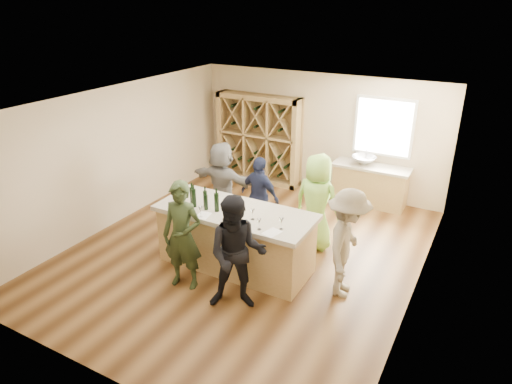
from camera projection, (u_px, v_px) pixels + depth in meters
The scene contains 35 objects.
floor at pixel (246, 253), 8.55m from camera, with size 6.00×7.00×0.10m, color brown.
ceiling at pixel (245, 99), 7.40m from camera, with size 6.00×7.00×0.10m, color white.
wall_back at pixel (320, 133), 10.83m from camera, with size 6.00×0.10×2.80m, color beige.
wall_front at pixel (88, 286), 5.12m from camera, with size 6.00×0.10×2.80m, color beige.
wall_left at pixel (116, 155), 9.32m from camera, with size 0.10×7.00×2.80m, color beige.
wall_right at pixel (427, 220), 6.63m from camera, with size 0.10×7.00×2.80m, color beige.
window_frame at pixel (384, 127), 9.97m from camera, with size 1.30×0.06×1.30m, color white.
window_pane at pixel (383, 127), 9.94m from camera, with size 1.18×0.01×1.18m, color white.
wine_rack at pixel (259, 139), 11.39m from camera, with size 2.20×0.45×2.20m, color #A98750.
back_counter_base at pixel (370, 186), 10.32m from camera, with size 1.60×0.58×0.86m, color #A98750.
back_counter_top at pixel (372, 167), 10.13m from camera, with size 1.70×0.62×0.06m, color #B3A993.
sink at pixel (364, 160), 10.17m from camera, with size 0.54×0.54×0.19m, color silver.
faucet at pixel (366, 156), 10.30m from camera, with size 0.02×0.02×0.30m, color silver.
tasting_counter_base at pixel (236, 240), 7.89m from camera, with size 2.60×1.00×1.00m, color #A98750.
tasting_counter_top at pixel (235, 212), 7.67m from camera, with size 2.72×1.12×0.08m, color #B3A993.
wine_bottle_a at pixel (192, 195), 7.87m from camera, with size 0.07×0.07×0.29m, color black.
wine_bottle_b at pixel (194, 198), 7.72m from camera, with size 0.08×0.08×0.32m, color black.
wine_bottle_c at pixel (205, 199), 7.74m from camera, with size 0.07×0.07×0.29m, color black.
wine_bottle_d at pixel (206, 202), 7.63m from camera, with size 0.07×0.07×0.27m, color black.
wine_bottle_e at pixel (217, 202), 7.56m from camera, with size 0.08×0.08×0.32m, color black.
wine_glass_a at pixel (201, 212), 7.39m from camera, with size 0.07×0.07×0.18m, color white.
wine_glass_b at pixel (229, 218), 7.21m from camera, with size 0.07×0.07×0.18m, color white.
wine_glass_c at pixel (259, 225), 7.00m from camera, with size 0.06×0.06×0.17m, color white.
wine_glass_d at pixel (253, 214), 7.31m from camera, with size 0.07×0.07×0.18m, color white.
wine_glass_e at pixel (281, 223), 7.00m from camera, with size 0.08×0.08×0.20m, color white.
tasting_menu_a at pixel (203, 215), 7.48m from camera, with size 0.20×0.27×0.00m, color white.
tasting_menu_b at pixel (237, 224), 7.21m from camera, with size 0.24×0.33×0.00m, color white.
tasting_menu_c at pixel (272, 233), 6.93m from camera, with size 0.21×0.28×0.00m, color white.
person_near_left at pixel (183, 236), 7.20m from camera, with size 0.66×0.48×1.82m, color #263319.
person_near_right at pixel (237, 254), 6.69m from camera, with size 0.88×0.49×1.82m, color black.
person_server at pixel (347, 244), 6.99m from camera, with size 1.15×0.54×1.79m, color gray.
person_far_mid at pixel (260, 196), 8.91m from camera, with size 0.93×0.48×1.59m, color #191E38.
person_far_right at pixel (317, 202), 8.35m from camera, with size 0.90×0.58×1.83m, color #8CC64C.
person_far_left at pixel (222, 183), 9.33m from camera, with size 1.61×0.58×1.73m, color slate.
wine_bottle_f at pixel (228, 210), 7.33m from camera, with size 0.07×0.07×0.30m, color black.
Camera 1 is at (3.71, -6.39, 4.40)m, focal length 32.00 mm.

